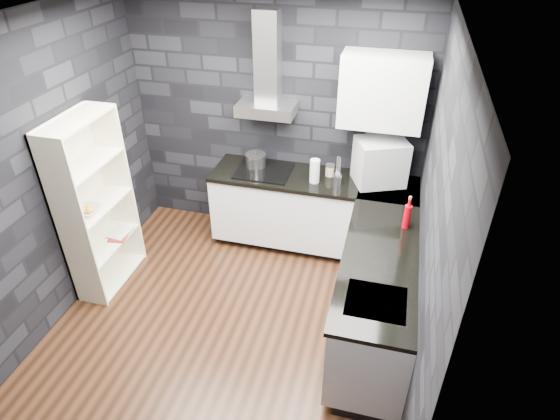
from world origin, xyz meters
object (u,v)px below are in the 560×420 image
at_px(bookshelf, 96,206).
at_px(pot, 256,160).
at_px(glass_vase, 315,171).
at_px(red_bottle, 407,217).
at_px(storage_jar, 330,171).
at_px(utensil_crock, 337,179).
at_px(appliance_garage, 380,163).
at_px(fruit_bowl, 87,210).

bearing_deg(bookshelf, pot, 24.98).
xyz_separation_m(glass_vase, red_bottle, (0.95, -0.60, -0.01)).
bearing_deg(bookshelf, storage_jar, 11.61).
bearing_deg(storage_jar, red_bottle, -43.42).
xyz_separation_m(utensil_crock, bookshelf, (-2.18, -1.00, -0.06)).
relative_size(appliance_garage, red_bottle, 2.16).
xyz_separation_m(utensil_crock, fruit_bowl, (-2.18, -1.13, -0.02)).
height_order(pot, fruit_bowl, pot).
xyz_separation_m(red_bottle, bookshelf, (-2.89, -0.40, -0.11)).
distance_m(storage_jar, bookshelf, 2.38).
height_order(storage_jar, utensil_crock, utensil_crock).
relative_size(appliance_garage, fruit_bowl, 2.05).
distance_m(red_bottle, bookshelf, 2.92).
relative_size(pot, glass_vase, 0.87).
bearing_deg(utensil_crock, red_bottle, -40.36).
height_order(pot, storage_jar, pot).
xyz_separation_m(utensil_crock, appliance_garage, (0.40, 0.16, 0.17)).
bearing_deg(red_bottle, storage_jar, 136.58).
distance_m(glass_vase, fruit_bowl, 2.25).
relative_size(pot, red_bottle, 0.97).
xyz_separation_m(bookshelf, fruit_bowl, (0.00, -0.13, 0.04)).
height_order(appliance_garage, bookshelf, bookshelf).
height_order(storage_jar, red_bottle, red_bottle).
distance_m(storage_jar, fruit_bowl, 2.45).
relative_size(pot, fruit_bowl, 0.92).
distance_m(pot, storage_jar, 0.82).
bearing_deg(pot, bookshelf, -137.19).
relative_size(glass_vase, bookshelf, 0.14).
bearing_deg(utensil_crock, storage_jar, 121.92).
xyz_separation_m(storage_jar, utensil_crock, (0.10, -0.17, 0.00)).
bearing_deg(storage_jar, glass_vase, -127.07).
relative_size(glass_vase, fruit_bowl, 1.06).
xyz_separation_m(storage_jar, red_bottle, (0.82, -0.77, 0.06)).
xyz_separation_m(pot, bookshelf, (-1.25, -1.16, -0.08)).
bearing_deg(fruit_bowl, pot, 45.88).
height_order(pot, glass_vase, glass_vase).
bearing_deg(pot, utensil_crock, -9.70).
height_order(appliance_garage, red_bottle, appliance_garage).
relative_size(utensil_crock, bookshelf, 0.06).
height_order(glass_vase, storage_jar, glass_vase).
relative_size(utensil_crock, fruit_bowl, 0.48).
distance_m(glass_vase, storage_jar, 0.23).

